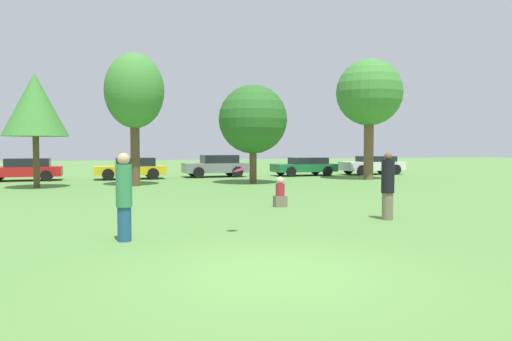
{
  "coord_description": "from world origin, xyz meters",
  "views": [
    {
      "loc": [
        -2.53,
        -7.03,
        1.98
      ],
      "look_at": [
        1.28,
        5.05,
        1.32
      ],
      "focal_mm": 34.27,
      "sensor_mm": 36.0,
      "label": 1
    }
  ],
  "objects_px": {
    "person_thrower": "(124,196)",
    "parked_car_green": "(305,166)",
    "tree_4": "(369,93)",
    "parked_car_grey": "(216,165)",
    "parked_car_white": "(373,164)",
    "bystander_sitting": "(280,194)",
    "parked_car_red": "(24,169)",
    "parked_car_yellow": "(132,168)",
    "tree_2": "(134,92)",
    "frisbee": "(239,170)",
    "tree_1": "(35,105)",
    "person_catcher": "(388,186)",
    "tree_3": "(253,120)"
  },
  "relations": [
    {
      "from": "bystander_sitting",
      "to": "tree_1",
      "type": "height_order",
      "value": "tree_1"
    },
    {
      "from": "tree_4",
      "to": "parked_car_grey",
      "type": "bearing_deg",
      "value": 148.01
    },
    {
      "from": "parked_car_grey",
      "to": "person_catcher",
      "type": "bearing_deg",
      "value": 90.31
    },
    {
      "from": "tree_4",
      "to": "parked_car_yellow",
      "type": "distance_m",
      "value": 14.46
    },
    {
      "from": "person_catcher",
      "to": "tree_3",
      "type": "height_order",
      "value": "tree_3"
    },
    {
      "from": "person_catcher",
      "to": "tree_2",
      "type": "distance_m",
      "value": 14.78
    },
    {
      "from": "bystander_sitting",
      "to": "person_catcher",
      "type": "bearing_deg",
      "value": -62.8
    },
    {
      "from": "person_thrower",
      "to": "person_catcher",
      "type": "xyz_separation_m",
      "value": [
        6.8,
        0.91,
        -0.04
      ]
    },
    {
      "from": "parked_car_white",
      "to": "parked_car_grey",
      "type": "bearing_deg",
      "value": -4.43
    },
    {
      "from": "person_thrower",
      "to": "parked_car_green",
      "type": "bearing_deg",
      "value": 49.68
    },
    {
      "from": "tree_4",
      "to": "parked_car_white",
      "type": "relative_size",
      "value": 1.63
    },
    {
      "from": "frisbee",
      "to": "tree_2",
      "type": "relative_size",
      "value": 0.04
    },
    {
      "from": "frisbee",
      "to": "parked_car_green",
      "type": "distance_m",
      "value": 21.41
    },
    {
      "from": "tree_2",
      "to": "parked_car_grey",
      "type": "distance_m",
      "value": 8.54
    },
    {
      "from": "person_thrower",
      "to": "tree_4",
      "type": "bearing_deg",
      "value": 38.01
    },
    {
      "from": "bystander_sitting",
      "to": "tree_1",
      "type": "bearing_deg",
      "value": 129.98
    },
    {
      "from": "parked_car_white",
      "to": "tree_3",
      "type": "bearing_deg",
      "value": 25.66
    },
    {
      "from": "parked_car_white",
      "to": "parked_car_yellow",
      "type": "bearing_deg",
      "value": -1.42
    },
    {
      "from": "parked_car_grey",
      "to": "tree_2",
      "type": "bearing_deg",
      "value": 45.36
    },
    {
      "from": "bystander_sitting",
      "to": "parked_car_red",
      "type": "height_order",
      "value": "parked_car_red"
    },
    {
      "from": "frisbee",
      "to": "parked_car_grey",
      "type": "xyz_separation_m",
      "value": [
        3.94,
        19.57,
        -0.72
      ]
    },
    {
      "from": "parked_car_red",
      "to": "tree_2",
      "type": "bearing_deg",
      "value": 135.45
    },
    {
      "from": "parked_car_white",
      "to": "person_thrower",
      "type": "bearing_deg",
      "value": 46.88
    },
    {
      "from": "person_catcher",
      "to": "parked_car_green",
      "type": "xyz_separation_m",
      "value": [
        5.42,
        18.14,
        -0.26
      ]
    },
    {
      "from": "frisbee",
      "to": "parked_car_red",
      "type": "relative_size",
      "value": 0.07
    },
    {
      "from": "parked_car_yellow",
      "to": "parked_car_green",
      "type": "xyz_separation_m",
      "value": [
        10.99,
        -0.01,
        -0.03
      ]
    },
    {
      "from": "tree_3",
      "to": "parked_car_yellow",
      "type": "xyz_separation_m",
      "value": [
        -5.84,
        5.2,
        -2.64
      ]
    },
    {
      "from": "person_catcher",
      "to": "parked_car_green",
      "type": "bearing_deg",
      "value": -114.29
    },
    {
      "from": "parked_car_green",
      "to": "tree_1",
      "type": "bearing_deg",
      "value": 16.05
    },
    {
      "from": "tree_4",
      "to": "tree_1",
      "type": "bearing_deg",
      "value": -178.93
    },
    {
      "from": "parked_car_red",
      "to": "parked_car_grey",
      "type": "bearing_deg",
      "value": 179.46
    },
    {
      "from": "person_catcher",
      "to": "parked_car_white",
      "type": "xyz_separation_m",
      "value": [
        10.37,
        18.0,
        -0.22
      ]
    },
    {
      "from": "person_catcher",
      "to": "tree_4",
      "type": "xyz_separation_m",
      "value": [
        7.51,
        13.73,
        4.06
      ]
    },
    {
      "from": "frisbee",
      "to": "parked_car_white",
      "type": "height_order",
      "value": "frisbee"
    },
    {
      "from": "bystander_sitting",
      "to": "parked_car_green",
      "type": "height_order",
      "value": "parked_car_green"
    },
    {
      "from": "person_thrower",
      "to": "tree_3",
      "type": "bearing_deg",
      "value": 55.35
    },
    {
      "from": "parked_car_green",
      "to": "tree_2",
      "type": "bearing_deg",
      "value": 23.31
    },
    {
      "from": "tree_4",
      "to": "parked_car_grey",
      "type": "distance_m",
      "value": 10.24
    },
    {
      "from": "tree_2",
      "to": "parked_car_white",
      "type": "xyz_separation_m",
      "value": [
        16.05,
        4.85,
        -3.87
      ]
    },
    {
      "from": "tree_2",
      "to": "parked_car_yellow",
      "type": "relative_size",
      "value": 1.59
    },
    {
      "from": "tree_3",
      "to": "parked_car_yellow",
      "type": "height_order",
      "value": "tree_3"
    },
    {
      "from": "frisbee",
      "to": "parked_car_green",
      "type": "height_order",
      "value": "frisbee"
    },
    {
      "from": "bystander_sitting",
      "to": "tree_1",
      "type": "distance_m",
      "value": 13.45
    },
    {
      "from": "person_thrower",
      "to": "frisbee",
      "type": "relative_size",
      "value": 6.64
    },
    {
      "from": "tree_1",
      "to": "person_thrower",
      "type": "bearing_deg",
      "value": -76.91
    },
    {
      "from": "person_catcher",
      "to": "parked_car_white",
      "type": "relative_size",
      "value": 0.42
    },
    {
      "from": "parked_car_green",
      "to": "parked_car_white",
      "type": "xyz_separation_m",
      "value": [
        4.96,
        -0.13,
        0.04
      ]
    },
    {
      "from": "bystander_sitting",
      "to": "tree_3",
      "type": "xyz_separation_m",
      "value": [
        2.03,
        9.52,
        2.9
      ]
    },
    {
      "from": "person_thrower",
      "to": "parked_car_white",
      "type": "height_order",
      "value": "person_thrower"
    },
    {
      "from": "parked_car_grey",
      "to": "parked_car_green",
      "type": "bearing_deg",
      "value": 173.87
    }
  ]
}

